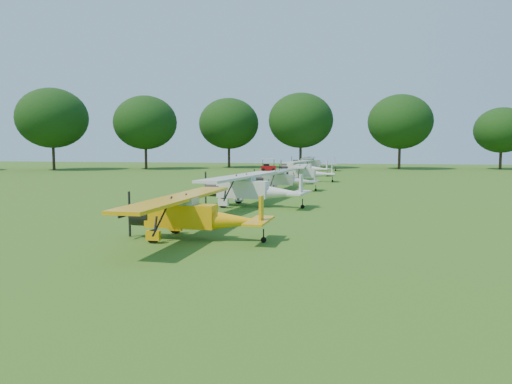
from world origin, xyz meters
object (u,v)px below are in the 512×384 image
aircraft_2 (192,212)px  aircraft_6 (303,166)px  aircraft_4 (283,178)px  aircraft_5 (305,171)px  aircraft_3 (251,187)px  golf_cart (268,167)px  aircraft_7 (313,162)px

aircraft_2 → aircraft_6: aircraft_6 is taller
aircraft_4 → aircraft_6: bearing=96.6°
aircraft_2 → aircraft_6: 44.83m
aircraft_4 → aircraft_5: size_ratio=0.97×
aircraft_2 → aircraft_3: bearing=91.7°
aircraft_3 → golf_cart: (-6.26, 44.03, -0.64)m
aircraft_5 → aircraft_7: 23.55m
aircraft_2 → aircraft_7: (0.52, 57.71, 0.17)m
aircraft_3 → aircraft_6: bearing=98.5°
aircraft_3 → aircraft_7: 46.24m
aircraft_4 → aircraft_7: (-0.10, 34.20, 0.24)m
aircraft_3 → aircraft_7: (0.36, 46.24, 0.03)m
aircraft_3 → golf_cart: size_ratio=4.60×
aircraft_4 → aircraft_7: bearing=95.9°
golf_cart → aircraft_2: bearing=-93.8°
aircraft_5 → aircraft_6: bearing=93.9°
aircraft_6 → aircraft_7: (0.24, 12.88, 0.11)m
aircraft_3 → aircraft_6: 33.36m
aircraft_3 → aircraft_7: bearing=98.2°
aircraft_2 → aircraft_6: size_ratio=0.95×
aircraft_2 → golf_cart: bearing=98.7°
aircraft_2 → golf_cart: aircraft_2 is taller
aircraft_7 → golf_cart: 7.01m
aircraft_5 → aircraft_3: bearing=-96.1°
aircraft_2 → aircraft_4: (0.62, 23.51, -0.07)m
golf_cart → aircraft_3: bearing=-92.0°
aircraft_3 → aircraft_5: aircraft_3 is taller
aircraft_6 → aircraft_2: bearing=-81.7°
aircraft_6 → golf_cart: size_ratio=4.32×
aircraft_7 → aircraft_2: bearing=-91.4°
aircraft_5 → aircraft_6: aircraft_6 is taller
aircraft_3 → aircraft_6: size_ratio=1.06×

